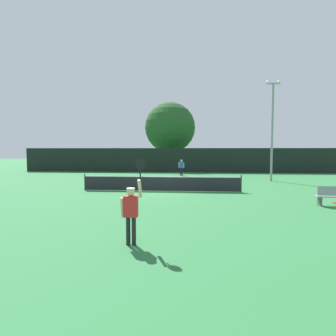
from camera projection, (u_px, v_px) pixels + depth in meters
ground_plane at (161, 191)px, 17.89m from camera, size 120.00×120.00×0.00m
tennis_net at (161, 183)px, 17.85m from camera, size 10.11×0.08×1.07m
perimeter_fence at (176, 160)px, 32.88m from camera, size 36.83×0.12×2.83m
player_serving at (131, 207)px, 7.73m from camera, size 0.68×0.39×2.43m
player_receiving at (181, 166)px, 28.57m from camera, size 0.57×0.24×1.61m
tennis_ball at (160, 186)px, 20.42m from camera, size 0.07×0.07×0.07m
spare_racket at (336, 203)px, 13.89m from camera, size 0.28×0.52×0.04m
courtside_bench at (336, 196)px, 13.09m from camera, size 1.80×0.44×0.95m
light_pole at (272, 124)px, 23.45m from camera, size 1.18×0.28×8.40m
large_tree at (170, 128)px, 38.25m from camera, size 6.85×6.85×9.09m
parked_car_near at (162, 162)px, 41.91m from camera, size 2.46×4.42×1.69m
parked_car_mid at (225, 163)px, 39.03m from camera, size 2.29×4.36×1.69m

